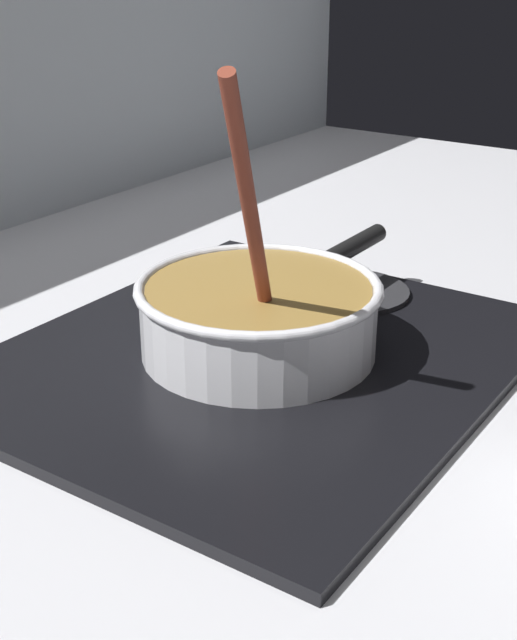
{
  "coord_description": "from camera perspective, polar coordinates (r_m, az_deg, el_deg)",
  "views": [
    {
      "loc": [
        -0.61,
        -0.26,
        0.41
      ],
      "look_at": [
        0.07,
        0.21,
        0.05
      ],
      "focal_mm": 49.07,
      "sensor_mm": 36.0,
      "label": 1
    }
  ],
  "objects": [
    {
      "name": "ground",
      "position": [
        0.78,
        9.65,
        -9.71
      ],
      "size": [
        2.4,
        1.6,
        0.04
      ],
      "primitive_type": "cube",
      "color": "#B7B7BC"
    },
    {
      "name": "hob_plate",
      "position": [
        0.91,
        -0.0,
        -2.43
      ],
      "size": [
        0.56,
        0.48,
        0.01
      ],
      "primitive_type": "cube",
      "color": "black",
      "rests_on": "ground"
    },
    {
      "name": "burner_ring",
      "position": [
        0.91,
        -0.0,
        -1.87
      ],
      "size": [
        0.18,
        0.18,
        0.01
      ],
      "primitive_type": "torus",
      "color": "#592D0C",
      "rests_on": "hob_plate"
    },
    {
      "name": "spare_burner",
      "position": [
        1.06,
        5.96,
        1.86
      ],
      "size": [
        0.14,
        0.14,
        0.01
      ],
      "primitive_type": "cylinder",
      "color": "#262628",
      "rests_on": "hob_plate"
    },
    {
      "name": "cooking_pan",
      "position": [
        0.89,
        0.05,
        0.36
      ],
      "size": [
        0.43,
        0.25,
        0.31
      ],
      "color": "silver",
      "rests_on": "hob_plate"
    }
  ]
}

